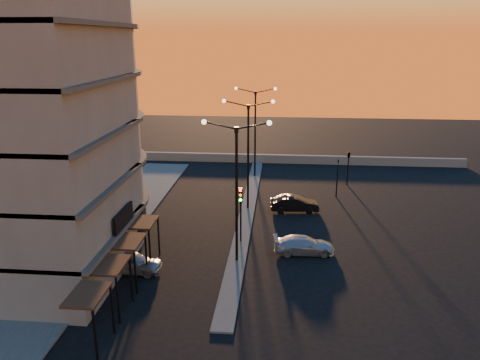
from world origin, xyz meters
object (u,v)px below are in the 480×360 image
object	(u,v)px
streetlamp_mid	(248,146)
car_sedan	(294,204)
traffic_light_main	(241,206)
car_hatchback	(132,262)
car_wagon	(304,245)

from	to	relation	value
streetlamp_mid	car_sedan	world-z (taller)	streetlamp_mid
traffic_light_main	car_sedan	xyz separation A→B (m)	(4.01, 7.03, -2.21)
car_hatchback	streetlamp_mid	bearing A→B (deg)	-26.63
traffic_light_main	car_hatchback	xyz separation A→B (m)	(-6.50, -4.90, -2.23)
traffic_light_main	car_wagon	distance (m)	5.18
streetlamp_mid	car_wagon	distance (m)	10.68
car_wagon	car_sedan	bearing A→B (deg)	-0.68
car_hatchback	car_wagon	size ratio (longest dim) A/B	0.93
streetlamp_mid	traffic_light_main	distance (m)	7.62
streetlamp_mid	car_wagon	bearing A→B (deg)	-61.53
streetlamp_mid	car_sedan	xyz separation A→B (m)	(4.01, -0.10, -4.92)
streetlamp_mid	car_hatchback	distance (m)	14.54
streetlamp_mid	car_sedan	bearing A→B (deg)	-1.47
car_sedan	car_wagon	bearing A→B (deg)	178.49
car_sedan	car_wagon	world-z (taller)	car_sedan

